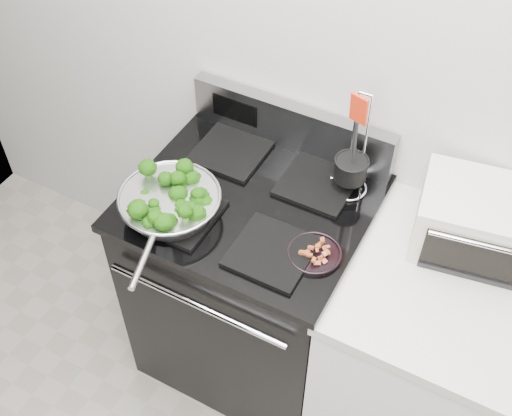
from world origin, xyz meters
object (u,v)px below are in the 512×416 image
Objects in this scene: gas_range at (251,281)px; bacon_plate at (314,251)px; utensil_holder at (350,174)px; skillet at (170,203)px; toaster_oven at (479,222)px.

gas_range is 6.66× the size of bacon_plate.
gas_range reaches higher than bacon_plate.
gas_range is 0.57m from bacon_plate.
bacon_plate is at bearing -71.11° from utensil_holder.
utensil_holder reaches higher than bacon_plate.
gas_range is 2.83× the size of utensil_holder.
utensil_holder reaches higher than skillet.
bacon_plate is (0.48, 0.07, -0.04)m from skillet.
gas_range is at bearing -128.56° from utensil_holder.
skillet reaches higher than bacon_plate.
utensil_holder is at bearing 93.36° from bacon_plate.
gas_range is at bearing 157.65° from bacon_plate.
skillet is 0.97m from toaster_oven.
toaster_oven is at bearing 35.76° from bacon_plate.
toaster_oven is at bearing 14.37° from gas_range.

